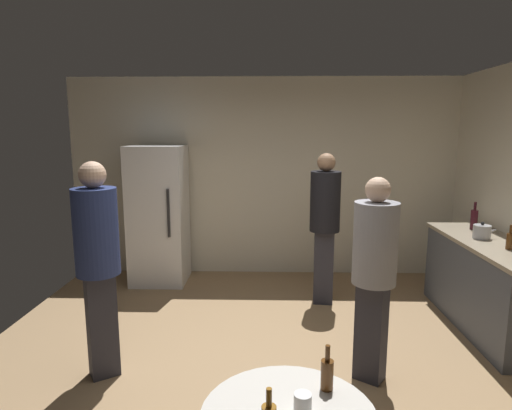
# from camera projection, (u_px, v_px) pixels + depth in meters

# --- Properties ---
(ground_plane) EXTENTS (5.20, 5.20, 0.10)m
(ground_plane) POSITION_uv_depth(u_px,v_px,m) (262.00, 379.00, 3.55)
(ground_plane) COLOR #9E7C56
(wall_back) EXTENTS (5.32, 0.06, 2.70)m
(wall_back) POSITION_uv_depth(u_px,v_px,m) (264.00, 178.00, 5.90)
(wall_back) COLOR silver
(wall_back) RESTS_ON ground_plane
(refrigerator) EXTENTS (0.70, 0.68, 1.80)m
(refrigerator) POSITION_uv_depth(u_px,v_px,m) (159.00, 215.00, 5.59)
(refrigerator) COLOR white
(refrigerator) RESTS_ON ground_plane
(kitchen_counter) EXTENTS (0.64, 1.82, 0.90)m
(kitchen_counter) POSITION_uv_depth(u_px,v_px,m) (489.00, 285.00, 4.31)
(kitchen_counter) COLOR #4C515B
(kitchen_counter) RESTS_ON ground_plane
(kettle) EXTENTS (0.24, 0.17, 0.18)m
(kettle) POSITION_uv_depth(u_px,v_px,m) (482.00, 232.00, 4.35)
(kettle) COLOR #B2B2B7
(kettle) RESTS_ON kitchen_counter
(wine_bottle_on_counter) EXTENTS (0.08, 0.08, 0.31)m
(wine_bottle_on_counter) POSITION_uv_depth(u_px,v_px,m) (474.00, 219.00, 4.75)
(wine_bottle_on_counter) COLOR #3F141E
(wine_bottle_on_counter) RESTS_ON kitchen_counter
(beer_bottle_on_counter) EXTENTS (0.06, 0.06, 0.23)m
(beer_bottle_on_counter) POSITION_uv_depth(u_px,v_px,m) (510.00, 240.00, 3.95)
(beer_bottle_on_counter) COLOR #593314
(beer_bottle_on_counter) RESTS_ON kitchen_counter
(beer_bottle_brown) EXTENTS (0.06, 0.06, 0.23)m
(beer_bottle_brown) POSITION_uv_depth(u_px,v_px,m) (327.00, 373.00, 2.08)
(beer_bottle_brown) COLOR #593314
(beer_bottle_brown) RESTS_ON foreground_table
(plastic_cup_white) EXTENTS (0.08, 0.08, 0.11)m
(plastic_cup_white) POSITION_uv_depth(u_px,v_px,m) (303.00, 405.00, 1.88)
(plastic_cup_white) COLOR white
(plastic_cup_white) RESTS_ON foreground_table
(person_in_black_shirt) EXTENTS (0.37, 0.37, 1.74)m
(person_in_black_shirt) POSITION_uv_depth(u_px,v_px,m) (325.00, 217.00, 4.84)
(person_in_black_shirt) COLOR #2D2D38
(person_in_black_shirt) RESTS_ON ground_plane
(person_in_navy_shirt) EXTENTS (0.47, 0.47, 1.76)m
(person_in_navy_shirt) POSITION_uv_depth(u_px,v_px,m) (98.00, 254.00, 3.36)
(person_in_navy_shirt) COLOR #2D2D38
(person_in_navy_shirt) RESTS_ON ground_plane
(person_in_gray_shirt) EXTENTS (0.47, 0.47, 1.64)m
(person_in_gray_shirt) POSITION_uv_depth(u_px,v_px,m) (374.00, 265.00, 3.31)
(person_in_gray_shirt) COLOR #2D2D38
(person_in_gray_shirt) RESTS_ON ground_plane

